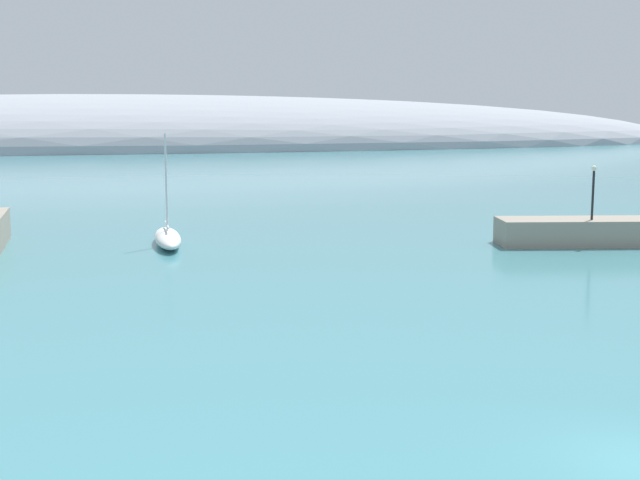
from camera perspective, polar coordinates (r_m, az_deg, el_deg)
The scene contains 4 objects.
breakwater_rocks at distance 60.42m, azimuth 19.77°, elevation 0.55°, with size 16.90×3.44×1.76m, color gray.
distant_ridge at distance 219.75m, azimuth -12.92°, elevation 6.14°, with size 319.50×79.20×26.06m, color #999EA8.
sailboat_white_near_shore at distance 57.31m, azimuth -10.21°, elevation 0.16°, with size 1.94×8.13×7.45m.
harbor_lamp_post at distance 58.61m, azimuth 17.91°, elevation 3.50°, with size 0.36×0.36×3.59m.
Camera 1 is at (-13.36, -17.55, 8.88)m, focal length 47.58 mm.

